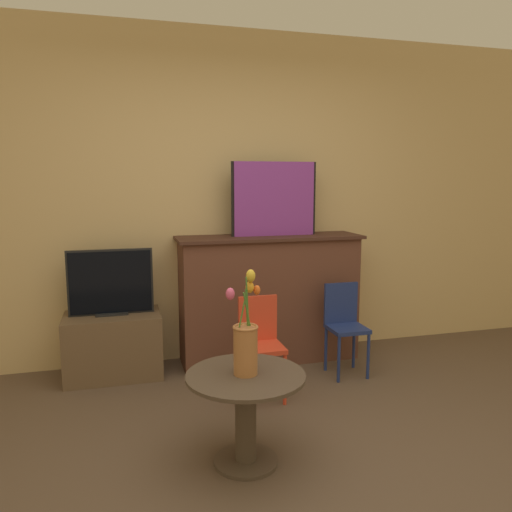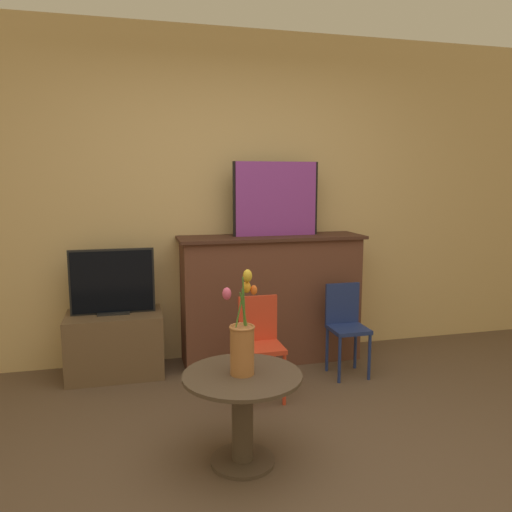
% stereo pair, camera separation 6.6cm
% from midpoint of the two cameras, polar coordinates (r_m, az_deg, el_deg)
% --- Properties ---
extents(ground_plane, '(14.00, 14.00, 0.00)m').
position_cam_midpoint_polar(ground_plane, '(2.61, 7.10, -26.38)').
color(ground_plane, brown).
extents(wall_back, '(8.00, 0.06, 2.70)m').
position_cam_midpoint_polar(wall_back, '(4.19, -3.23, 6.66)').
color(wall_back, tan).
rests_on(wall_back, ground).
extents(fireplace_mantel, '(1.51, 0.45, 1.05)m').
position_cam_midpoint_polar(fireplace_mantel, '(4.16, 2.14, -4.67)').
color(fireplace_mantel, brown).
rests_on(fireplace_mantel, ground).
extents(painting, '(0.71, 0.03, 0.60)m').
position_cam_midpoint_polar(painting, '(4.07, 2.77, 6.54)').
color(painting, black).
rests_on(painting, fireplace_mantel).
extents(tv_stand, '(0.72, 0.44, 0.49)m').
position_cam_midpoint_polar(tv_stand, '(4.05, -15.35, -9.70)').
color(tv_stand, brown).
rests_on(tv_stand, ground).
extents(tv_monitor, '(0.63, 0.12, 0.50)m').
position_cam_midpoint_polar(tv_monitor, '(3.93, -15.63, -2.94)').
color(tv_monitor, black).
rests_on(tv_monitor, tv_stand).
extents(chair_red, '(0.28, 0.28, 0.70)m').
position_cam_midpoint_polar(chair_red, '(3.48, 1.06, -9.55)').
color(chair_red, red).
rests_on(chair_red, ground).
extents(chair_blue, '(0.28, 0.28, 0.70)m').
position_cam_midpoint_polar(chair_blue, '(3.95, 10.70, -7.45)').
color(chair_blue, navy).
rests_on(chair_blue, ground).
extents(side_table, '(0.63, 0.63, 0.50)m').
position_cam_midpoint_polar(side_table, '(2.74, -0.84, -16.67)').
color(side_table, '#4C3D2D').
rests_on(side_table, ground).
extents(vase_tulips, '(0.19, 0.14, 0.55)m').
position_cam_midpoint_polar(vase_tulips, '(2.61, -0.85, -9.84)').
color(vase_tulips, '#AD6B38').
rests_on(vase_tulips, side_table).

